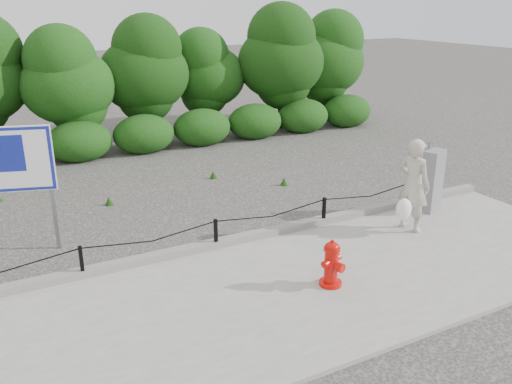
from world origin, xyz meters
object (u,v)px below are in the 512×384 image
Objects in this scene: fire_hydrant at (332,264)px; utility_cabinet at (432,181)px; advertising_sign at (10,165)px; pedestrian at (413,187)px.

fire_hydrant is 4.36m from utility_cabinet.
utility_cabinet is 8.71m from advertising_sign.
advertising_sign reaches higher than pedestrian.
utility_cabinet is (1.18, 0.60, -0.24)m from pedestrian.
advertising_sign is (-4.39, 3.98, 1.27)m from fire_hydrant.
pedestrian reaches higher than utility_cabinet.
fire_hydrant is at bearing -176.65° from utility_cabinet.
fire_hydrant is at bearing -24.94° from advertising_sign.
fire_hydrant is 0.42× the size of pedestrian.
pedestrian is at bearing -173.22° from utility_cabinet.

